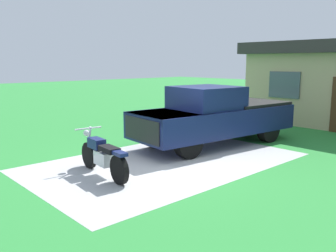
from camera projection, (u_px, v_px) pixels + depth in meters
ground_plane at (167, 162)px, 9.70m from camera, size 80.00×80.00×0.00m
driveway_pad at (167, 162)px, 9.70m from camera, size 4.40×7.22×0.01m
motorcycle at (103, 156)px, 8.47m from camera, size 2.21×0.70×1.09m
pickup_truck at (216, 115)px, 11.61m from camera, size 2.53×5.78×1.90m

